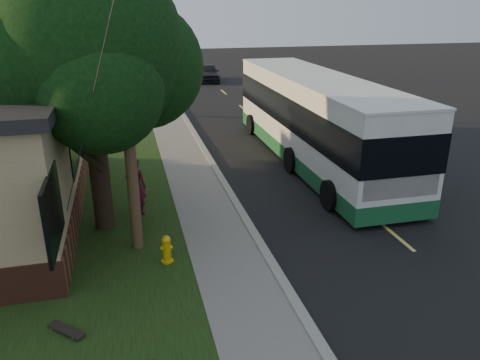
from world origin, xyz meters
The scene contains 16 objects.
ground centered at (0.00, 0.00, 0.00)m, with size 120.00×120.00×0.00m, color black.
road centered at (4.00, 10.00, 0.01)m, with size 8.00×80.00×0.01m, color black.
curb centered at (0.00, 10.00, 0.06)m, with size 0.25×80.00×0.12m, color gray.
sidewalk centered at (-1.00, 10.00, 0.04)m, with size 2.00×80.00×0.08m, color slate.
grass_verge centered at (-4.50, 10.00, 0.04)m, with size 5.00×80.00×0.07m, color black.
fire_hydrant centered at (-2.60, 0.00, 0.43)m, with size 0.32×0.32×0.74m.
utility_pole centered at (-3.31, 0.99, 4.63)m, with size 2.86×3.21×9.07m.
leafy_tree centered at (-4.17, 2.65, 5.17)m, with size 6.30×6.00×7.80m.
bare_tree_near centered at (-3.50, 18.00, 2.15)m, with size 1.38×1.21×4.31m.
bare_tree_far centered at (-3.00, 30.00, 2.00)m, with size 1.38×1.21×4.03m.
traffic_signal centered at (0.50, 34.00, 3.16)m, with size 0.18×0.22×5.50m.
transit_bus centered at (4.26, 6.97, 1.91)m, with size 3.07×13.28×3.59m.
skateboarder centered at (-3.21, 3.21, 0.99)m, with size 0.67×0.44×1.85m, color #4E0F20.
skateboard_spare centered at (-4.87, -2.32, 0.13)m, with size 0.80×0.79×0.08m.
dumpster centered at (-8.16, 9.81, 0.70)m, with size 1.79×1.61×1.31m.
distant_car centered at (3.84, 29.59, 0.75)m, with size 1.77×4.39×1.49m, color black.
Camera 1 is at (-3.31, -10.72, 6.35)m, focal length 35.00 mm.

